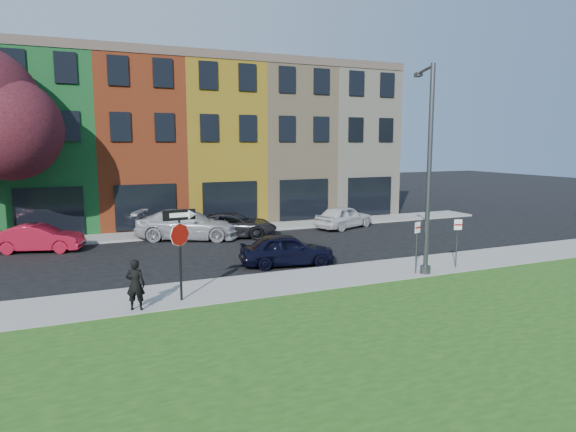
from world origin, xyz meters
name	(u,v)px	position (x,y,z in m)	size (l,w,h in m)	color
ground	(379,301)	(0.00, 0.00, 0.00)	(120.00, 120.00, 0.00)	black
sidewalk_near	(379,272)	(2.00, 3.00, 0.06)	(40.00, 3.00, 0.12)	gray
sidewalk_far	(186,233)	(-3.00, 15.00, 0.06)	(40.00, 2.40, 0.12)	gray
rowhouse_block	(171,145)	(-2.50, 21.18, 4.99)	(30.00, 10.12, 10.00)	beige
stop_sign	(180,236)	(-5.99, 2.29, 2.21)	(1.05, 0.13, 2.94)	black
man	(135,285)	(-7.45, 1.90, 0.91)	(0.67, 0.57, 1.57)	black
sedan_near	(287,250)	(-0.81, 5.69, 0.68)	(4.20, 2.29, 1.35)	black
parked_car_red	(39,238)	(-10.46, 12.96, 0.66)	(4.21, 2.48, 1.31)	maroon
parked_car_silver	(187,225)	(-3.29, 13.27, 0.80)	(5.91, 4.30, 1.59)	#A1A0A5
parked_car_dark	(233,225)	(-0.83, 12.96, 0.66)	(5.27, 3.98, 1.33)	black
parked_car_white	(344,217)	(6.17, 13.03, 0.69)	(4.38, 3.06, 1.39)	silver
street_lamp	(428,170)	(3.47, 2.09, 4.11)	(1.27, 2.43, 7.91)	#46484B
parking_sign_a	(417,240)	(3.04, 2.03, 1.44)	(0.31, 0.13, 2.10)	#46484B
parking_sign_b	(457,236)	(5.17, 2.20, 1.40)	(0.31, 0.15, 2.04)	#46484B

